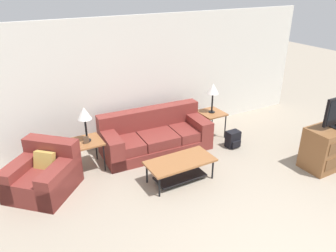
{
  "coord_description": "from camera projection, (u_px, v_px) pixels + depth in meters",
  "views": [
    {
      "loc": [
        -2.71,
        -1.63,
        3.28
      ],
      "look_at": [
        -0.07,
        3.05,
        0.8
      ],
      "focal_mm": 35.0,
      "sensor_mm": 36.0,
      "label": 1
    }
  ],
  "objects": [
    {
      "name": "picture_frame",
      "position": [
        86.0,
        140.0,
        5.79
      ],
      "size": [
        0.1,
        0.04,
        0.13
      ],
      "color": "#4C3828",
      "rests_on": "side_table_left"
    },
    {
      "name": "wall_back",
      "position": [
        140.0,
        80.0,
        6.78
      ],
      "size": [
        8.49,
        0.06,
        2.6
      ],
      "color": "silver",
      "rests_on": "ground_plane"
    },
    {
      "name": "tv_console",
      "position": [
        332.0,
        146.0,
        6.07
      ],
      "size": [
        1.12,
        0.55,
        0.8
      ],
      "color": "brown",
      "rests_on": "ground_plane"
    },
    {
      "name": "couch",
      "position": [
        155.0,
        137.0,
        6.65
      ],
      "size": [
        2.21,
        1.03,
        0.82
      ],
      "color": "maroon",
      "rests_on": "ground_plane"
    },
    {
      "name": "armchair",
      "position": [
        44.0,
        175.0,
        5.38
      ],
      "size": [
        1.35,
        1.35,
        0.8
      ],
      "color": "maroon",
      "rests_on": "ground_plane"
    },
    {
      "name": "backpack",
      "position": [
        233.0,
        139.0,
        6.81
      ],
      "size": [
        0.27,
        0.27,
        0.35
      ],
      "color": "black",
      "rests_on": "ground_plane"
    },
    {
      "name": "coffee_table",
      "position": [
        180.0,
        166.0,
        5.63
      ],
      "size": [
        1.18,
        0.58,
        0.4
      ],
      "color": "#935B33",
      "rests_on": "ground_plane"
    },
    {
      "name": "table_lamp_left",
      "position": [
        84.0,
        114.0,
        5.68
      ],
      "size": [
        0.25,
        0.25,
        0.65
      ],
      "color": "black",
      "rests_on": "side_table_left"
    },
    {
      "name": "table_lamp_right",
      "position": [
        213.0,
        90.0,
        6.91
      ],
      "size": [
        0.25,
        0.25,
        0.65
      ],
      "color": "black",
      "rests_on": "side_table_right"
    },
    {
      "name": "side_table_right",
      "position": [
        211.0,
        115.0,
        7.15
      ],
      "size": [
        0.5,
        0.55,
        0.57
      ],
      "color": "#935B33",
      "rests_on": "ground_plane"
    },
    {
      "name": "side_table_left",
      "position": [
        88.0,
        144.0,
        5.92
      ],
      "size": [
        0.5,
        0.55,
        0.57
      ],
      "color": "#935B33",
      "rests_on": "ground_plane"
    }
  ]
}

